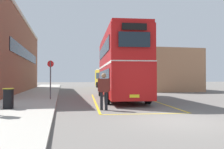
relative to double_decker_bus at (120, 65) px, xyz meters
The scene contains 9 objects.
ground_plane 5.86m from the double_decker_bus, 90.46° to the left, with size 135.60×135.60×0.00m, color #66605B.
sidewalk_left 10.39m from the double_decker_bus, 130.39° to the left, with size 4.00×57.60×0.14m, color #A39E93.
depot_building_right 15.95m from the double_decker_bus, 57.69° to the left, with size 6.21×13.29×4.94m.
double_decker_bus is the anchor object (origin of this frame).
single_deck_bus 19.56m from the double_decker_bus, 81.44° to the left, with size 3.23×8.52×3.02m.
pedestrian_boarding 6.23m from the double_decker_bus, 111.23° to the right, with size 0.59×0.33×1.81m.
litter_bin 8.72m from the double_decker_bus, 141.59° to the right, with size 0.50×0.50×0.96m.
bus_stop_sign 5.07m from the double_decker_bus, behind, with size 0.43×0.15×2.62m.
bay_marking_yellow 3.17m from the double_decker_bus, 92.50° to the right, with size 5.32×12.89×0.01m.
Camera 1 is at (-4.18, -8.14, 1.58)m, focal length 38.42 mm.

